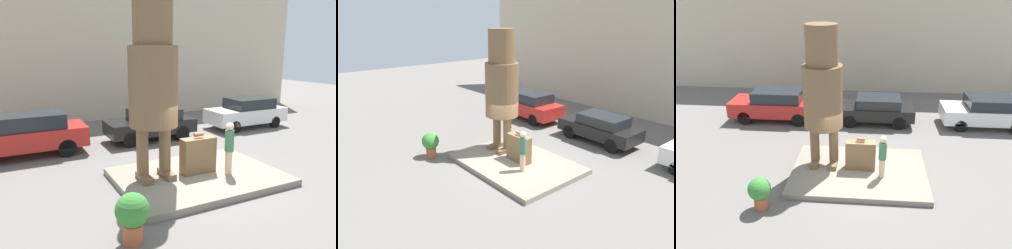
{
  "view_description": "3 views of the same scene",
  "coord_description": "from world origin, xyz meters",
  "views": [
    {
      "loc": [
        -5.3,
        -8.35,
        4.08
      ],
      "look_at": [
        -0.99,
        0.2,
        1.88
      ],
      "focal_mm": 35.0,
      "sensor_mm": 36.0,
      "label": 1
    },
    {
      "loc": [
        9.52,
        -8.48,
        6.13
      ],
      "look_at": [
        -0.72,
        0.03,
        1.66
      ],
      "focal_mm": 35.0,
      "sensor_mm": 36.0,
      "label": 2
    },
    {
      "loc": [
        0.37,
        -10.89,
        6.97
      ],
      "look_at": [
        -0.57,
        -0.16,
        2.17
      ],
      "focal_mm": 35.0,
      "sensor_mm": 36.0,
      "label": 3
    }
  ],
  "objects": [
    {
      "name": "ground_plane",
      "position": [
        0.0,
        0.0,
        0.0
      ],
      "size": [
        60.0,
        60.0,
        0.0
      ],
      "primitive_type": "plane",
      "color": "slate"
    },
    {
      "name": "pedestal",
      "position": [
        0.0,
        0.0,
        0.1
      ],
      "size": [
        5.15,
        3.69,
        0.2
      ],
      "color": "gray",
      "rests_on": "ground_plane"
    },
    {
      "name": "building_backdrop",
      "position": [
        0.0,
        10.66,
        3.92
      ],
      "size": [
        28.0,
        0.6,
        7.85
      ],
      "color": "beige",
      "rests_on": "ground_plane"
    },
    {
      "name": "statue_figure",
      "position": [
        -1.39,
        0.36,
        3.36
      ],
      "size": [
        1.46,
        1.46,
        5.4
      ],
      "color": "brown",
      "rests_on": "pedestal"
    },
    {
      "name": "giant_suitcase",
      "position": [
        0.04,
        0.11,
        0.78
      ],
      "size": [
        1.14,
        0.41,
        1.32
      ],
      "color": "brown",
      "rests_on": "pedestal"
    },
    {
      "name": "tourist",
      "position": [
        0.86,
        -0.42,
        1.12
      ],
      "size": [
        0.28,
        0.28,
        1.67
      ],
      "color": "beige",
      "rests_on": "pedestal"
    },
    {
      "name": "parked_car_red",
      "position": [
        -4.67,
        5.08,
        0.88
      ],
      "size": [
        4.59,
        1.8,
        1.67
      ],
      "rotation": [
        0.0,
        0.0,
        3.14
      ],
      "color": "#B2231E",
      "rests_on": "ground_plane"
    },
    {
      "name": "parked_car_black",
      "position": [
        0.61,
        5.08,
        0.78
      ],
      "size": [
        4.03,
        1.7,
        1.44
      ],
      "rotation": [
        0.0,
        0.0,
        3.14
      ],
      "color": "black",
      "rests_on": "ground_plane"
    },
    {
      "name": "parked_car_white",
      "position": [
        6.22,
        5.13,
        0.82
      ],
      "size": [
        4.27,
        1.8,
        1.57
      ],
      "rotation": [
        0.0,
        0.0,
        3.14
      ],
      "color": "silver",
      "rests_on": "ground_plane"
    },
    {
      "name": "planter_pot",
      "position": [
        -3.13,
        -2.36,
        0.67
      ],
      "size": [
        0.75,
        0.75,
        1.14
      ],
      "color": "#AD5638",
      "rests_on": "ground_plane"
    }
  ]
}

